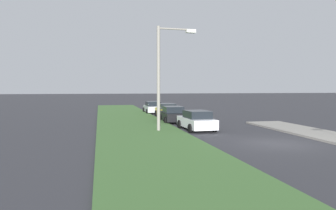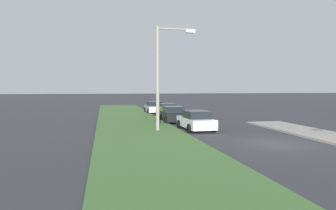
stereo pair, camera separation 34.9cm
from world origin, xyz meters
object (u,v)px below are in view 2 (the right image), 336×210
at_px(parked_car_yellow, 167,110).
at_px(parked_car_black, 173,114).
at_px(parked_car_white, 196,121).
at_px(parked_car_silver, 154,107).
at_px(streetlight, 162,70).

bearing_deg(parked_car_yellow, parked_car_black, 174.23).
relative_size(parked_car_white, parked_car_silver, 1.01).
xyz_separation_m(parked_car_yellow, parked_car_silver, (5.37, 0.63, 0.00)).
distance_m(parked_car_white, parked_car_yellow, 10.90).
xyz_separation_m(parked_car_silver, streetlight, (-16.64, 1.97, 3.67)).
xyz_separation_m(parked_car_white, parked_car_yellow, (10.90, -0.01, 0.00)).
bearing_deg(parked_car_silver, parked_car_black, -179.70).
relative_size(parked_car_white, streetlight, 0.58).
height_order(parked_car_black, parked_car_yellow, same).
xyz_separation_m(parked_car_yellow, streetlight, (-11.26, 2.60, 3.67)).
distance_m(parked_car_white, parked_car_silver, 16.29).
bearing_deg(parked_car_white, parked_car_silver, 0.01).
bearing_deg(parked_car_yellow, parked_car_silver, 6.67).
bearing_deg(parked_car_black, parked_car_silver, 1.97).
distance_m(parked_car_white, streetlight, 4.51).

